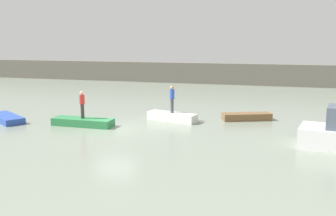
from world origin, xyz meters
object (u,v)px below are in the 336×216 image
at_px(person_red_shirt, 82,103).
at_px(rowboat_brown, 247,117).
at_px(rowboat_white, 172,117).
at_px(person_blue_shirt, 172,98).
at_px(rowboat_green, 83,122).
at_px(rowboat_blue, 6,118).

bearing_deg(person_red_shirt, rowboat_brown, 25.54).
distance_m(rowboat_white, rowboat_brown, 4.97).
height_order(rowboat_brown, person_red_shirt, person_red_shirt).
distance_m(person_blue_shirt, person_red_shirt, 5.72).
relative_size(rowboat_green, rowboat_white, 1.14).
distance_m(rowboat_white, person_blue_shirt, 1.28).
relative_size(rowboat_brown, person_red_shirt, 1.89).
relative_size(rowboat_blue, rowboat_brown, 1.09).
bearing_deg(rowboat_blue, rowboat_white, 49.22).
distance_m(rowboat_blue, rowboat_brown, 15.82).
bearing_deg(person_red_shirt, rowboat_white, 31.12).
relative_size(rowboat_green, rowboat_brown, 1.20).
height_order(rowboat_blue, rowboat_brown, rowboat_brown).
bearing_deg(rowboat_blue, rowboat_brown, 49.96).
bearing_deg(rowboat_green, rowboat_blue, -178.23).
xyz_separation_m(rowboat_white, person_red_shirt, (-4.89, -2.95, 1.15)).
bearing_deg(rowboat_blue, person_blue_shirt, 49.22).
relative_size(rowboat_white, person_red_shirt, 1.98).
bearing_deg(rowboat_green, rowboat_white, 31.05).
bearing_deg(person_blue_shirt, person_red_shirt, -148.88).
bearing_deg(rowboat_green, person_blue_shirt, 31.05).
bearing_deg(rowboat_blue, rowboat_green, 34.30).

